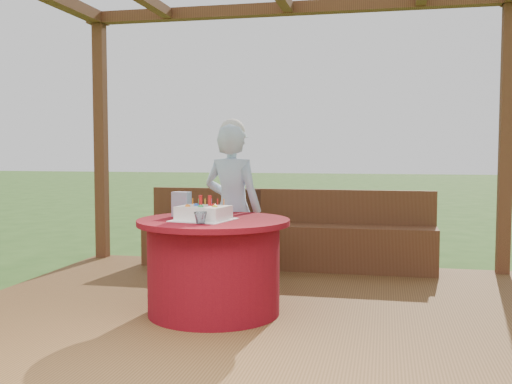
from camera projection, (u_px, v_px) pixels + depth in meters
ground at (249, 326)px, 4.51m from camera, size 60.00×60.00×0.00m
deck at (249, 319)px, 4.51m from camera, size 4.50×4.00×0.12m
pergola at (249, 1)px, 4.34m from camera, size 4.50×4.00×2.72m
bench at (286, 242)px, 6.16m from camera, size 3.00×0.42×0.80m
table at (214, 266)px, 4.41m from camera, size 1.12×1.12×0.70m
chair at (241, 230)px, 5.70m from camera, size 0.47×0.47×0.83m
elderly_woman at (233, 207)px, 5.01m from camera, size 0.59×0.46×1.47m
birthday_cake at (204, 213)px, 4.31m from camera, size 0.46×0.46×0.18m
gift_bag at (182, 204)px, 4.57m from camera, size 0.14×0.10×0.19m
drinking_glass at (200, 218)px, 4.09m from camera, size 0.10×0.10×0.09m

